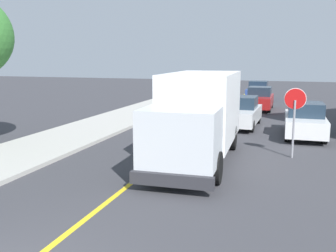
{
  "coord_description": "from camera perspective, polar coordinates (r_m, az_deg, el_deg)",
  "views": [
    {
      "loc": [
        4.45,
        -4.4,
        3.77
      ],
      "look_at": [
        0.43,
        8.11,
        1.4
      ],
      "focal_mm": 40.72,
      "sensor_mm": 36.0,
      "label": 1
    }
  ],
  "objects": [
    {
      "name": "centre_line_yellow",
      "position": [
        15.54,
        0.62,
        -3.8
      ],
      "size": [
        0.16,
        56.0,
        0.01
      ],
      "primitive_type": "cube",
      "color": "gold",
      "rests_on": "ground"
    },
    {
      "name": "box_truck",
      "position": [
        13.99,
        4.61,
        1.95
      ],
      "size": [
        2.68,
        7.27,
        3.2
      ],
      "color": "white",
      "rests_on": "ground"
    },
    {
      "name": "parked_car_near",
      "position": [
        21.32,
        10.87,
        2.01
      ],
      "size": [
        1.95,
        4.46,
        1.67
      ],
      "color": "silver",
      "rests_on": "ground"
    },
    {
      "name": "parked_car_mid",
      "position": [
        28.56,
        13.53,
        3.95
      ],
      "size": [
        1.82,
        4.41,
        1.67
      ],
      "color": "maroon",
      "rests_on": "ground"
    },
    {
      "name": "parked_car_far",
      "position": [
        35.81,
        13.34,
        5.18
      ],
      "size": [
        1.88,
        4.43,
        1.67
      ],
      "color": "#2D4793",
      "rests_on": "ground"
    },
    {
      "name": "parked_van_across",
      "position": [
        19.39,
        19.81,
        0.78
      ],
      "size": [
        1.88,
        4.43,
        1.67
      ],
      "color": "silver",
      "rests_on": "ground"
    },
    {
      "name": "stop_sign",
      "position": [
        15.01,
        18.43,
        2.37
      ],
      "size": [
        0.8,
        0.1,
        2.65
      ],
      "color": "gray",
      "rests_on": "ground"
    }
  ]
}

